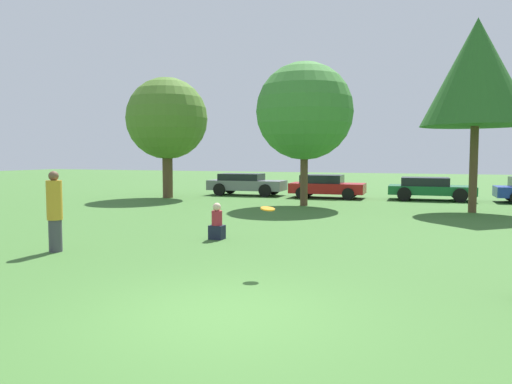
{
  "coord_description": "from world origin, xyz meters",
  "views": [
    {
      "loc": [
        3.0,
        -6.25,
        2.3
      ],
      "look_at": [
        -0.7,
        3.39,
        1.53
      ],
      "focal_mm": 34.22,
      "sensor_mm": 36.0,
      "label": 1
    }
  ],
  "objects_px": {
    "frisbee": "(268,209)",
    "tree_1": "(304,111)",
    "parked_car_red": "(326,186)",
    "person_thrower": "(55,211)",
    "tree_2": "(477,73)",
    "parked_car_green": "(430,188)",
    "tree_0": "(167,119)",
    "parked_car_grey": "(246,183)",
    "bystander_sitting": "(217,224)"
  },
  "relations": [
    {
      "from": "tree_0",
      "to": "parked_car_green",
      "type": "height_order",
      "value": "tree_0"
    },
    {
      "from": "frisbee",
      "to": "parked_car_red",
      "type": "height_order",
      "value": "frisbee"
    },
    {
      "from": "tree_2",
      "to": "parked_car_green",
      "type": "xyz_separation_m",
      "value": [
        -1.78,
        5.19,
        -4.97
      ]
    },
    {
      "from": "frisbee",
      "to": "parked_car_green",
      "type": "bearing_deg",
      "value": 81.9
    },
    {
      "from": "tree_0",
      "to": "tree_1",
      "type": "xyz_separation_m",
      "value": [
        8.12,
        -1.43,
        0.03
      ]
    },
    {
      "from": "frisbee",
      "to": "parked_car_grey",
      "type": "xyz_separation_m",
      "value": [
        -7.57,
        17.38,
        -0.58
      ]
    },
    {
      "from": "person_thrower",
      "to": "tree_2",
      "type": "height_order",
      "value": "tree_2"
    },
    {
      "from": "tree_2",
      "to": "parked_car_grey",
      "type": "height_order",
      "value": "tree_2"
    },
    {
      "from": "person_thrower",
      "to": "tree_0",
      "type": "distance_m",
      "value": 15.48
    },
    {
      "from": "person_thrower",
      "to": "tree_1",
      "type": "relative_size",
      "value": 0.3
    },
    {
      "from": "bystander_sitting",
      "to": "parked_car_red",
      "type": "relative_size",
      "value": 0.25
    },
    {
      "from": "person_thrower",
      "to": "parked_car_green",
      "type": "xyz_separation_m",
      "value": [
        8.01,
        17.69,
        -0.34
      ]
    },
    {
      "from": "tree_1",
      "to": "parked_car_grey",
      "type": "relative_size",
      "value": 1.45
    },
    {
      "from": "parked_car_red",
      "to": "frisbee",
      "type": "bearing_deg",
      "value": -83.42
    },
    {
      "from": "person_thrower",
      "to": "parked_car_red",
      "type": "relative_size",
      "value": 0.48
    },
    {
      "from": "tree_0",
      "to": "parked_car_green",
      "type": "relative_size",
      "value": 1.51
    },
    {
      "from": "tree_2",
      "to": "bystander_sitting",
      "type": "bearing_deg",
      "value": -126.07
    },
    {
      "from": "person_thrower",
      "to": "parked_car_grey",
      "type": "xyz_separation_m",
      "value": [
        -2.1,
        17.21,
        -0.3
      ]
    },
    {
      "from": "frisbee",
      "to": "tree_0",
      "type": "relative_size",
      "value": 0.04
    },
    {
      "from": "parked_car_grey",
      "to": "tree_2",
      "type": "bearing_deg",
      "value": -24.15
    },
    {
      "from": "frisbee",
      "to": "tree_1",
      "type": "distance_m",
      "value": 13.5
    },
    {
      "from": "frisbee",
      "to": "parked_car_green",
      "type": "height_order",
      "value": "frisbee"
    },
    {
      "from": "frisbee",
      "to": "parked_car_green",
      "type": "relative_size",
      "value": 0.07
    },
    {
      "from": "frisbee",
      "to": "tree_1",
      "type": "relative_size",
      "value": 0.04
    },
    {
      "from": "tree_2",
      "to": "parked_car_green",
      "type": "distance_m",
      "value": 7.4
    },
    {
      "from": "parked_car_red",
      "to": "parked_car_green",
      "type": "distance_m",
      "value": 5.35
    },
    {
      "from": "bystander_sitting",
      "to": "parked_car_grey",
      "type": "relative_size",
      "value": 0.22
    },
    {
      "from": "frisbee",
      "to": "tree_0",
      "type": "distance_m",
      "value": 18.22
    },
    {
      "from": "tree_0",
      "to": "parked_car_grey",
      "type": "relative_size",
      "value": 1.45
    },
    {
      "from": "tree_0",
      "to": "parked_car_green",
      "type": "bearing_deg",
      "value": 14.94
    },
    {
      "from": "parked_car_green",
      "to": "tree_2",
      "type": "bearing_deg",
      "value": -73.63
    },
    {
      "from": "tree_2",
      "to": "parked_car_green",
      "type": "bearing_deg",
      "value": 108.92
    },
    {
      "from": "person_thrower",
      "to": "parked_car_green",
      "type": "bearing_deg",
      "value": 67.82
    },
    {
      "from": "person_thrower",
      "to": "frisbee",
      "type": "relative_size",
      "value": 6.67
    },
    {
      "from": "parked_car_red",
      "to": "person_thrower",
      "type": "bearing_deg",
      "value": -101.49
    },
    {
      "from": "bystander_sitting",
      "to": "tree_2",
      "type": "distance_m",
      "value": 12.87
    },
    {
      "from": "frisbee",
      "to": "parked_car_grey",
      "type": "distance_m",
      "value": 18.97
    },
    {
      "from": "person_thrower",
      "to": "parked_car_red",
      "type": "distance_m",
      "value": 17.33
    },
    {
      "from": "person_thrower",
      "to": "tree_1",
      "type": "distance_m",
      "value": 13.37
    },
    {
      "from": "person_thrower",
      "to": "tree_1",
      "type": "xyz_separation_m",
      "value": [
        2.66,
        12.67,
        3.34
      ]
    },
    {
      "from": "parked_car_red",
      "to": "parked_car_green",
      "type": "height_order",
      "value": "parked_car_red"
    },
    {
      "from": "bystander_sitting",
      "to": "parked_car_green",
      "type": "height_order",
      "value": "parked_car_green"
    },
    {
      "from": "bystander_sitting",
      "to": "tree_2",
      "type": "relative_size",
      "value": 0.13
    },
    {
      "from": "tree_1",
      "to": "parked_car_red",
      "type": "bearing_deg",
      "value": 89.66
    },
    {
      "from": "frisbee",
      "to": "tree_0",
      "type": "height_order",
      "value": "tree_0"
    },
    {
      "from": "person_thrower",
      "to": "bystander_sitting",
      "type": "xyz_separation_m",
      "value": [
        2.86,
        2.98,
        -0.56
      ]
    },
    {
      "from": "tree_0",
      "to": "parked_car_green",
      "type": "xyz_separation_m",
      "value": [
        13.47,
        3.59,
        -3.65
      ]
    },
    {
      "from": "tree_1",
      "to": "parked_car_red",
      "type": "xyz_separation_m",
      "value": [
        0.03,
        4.44,
        -3.66
      ]
    },
    {
      "from": "tree_1",
      "to": "parked_car_grey",
      "type": "distance_m",
      "value": 7.52
    },
    {
      "from": "bystander_sitting",
      "to": "tree_2",
      "type": "bearing_deg",
      "value": 53.93
    }
  ]
}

